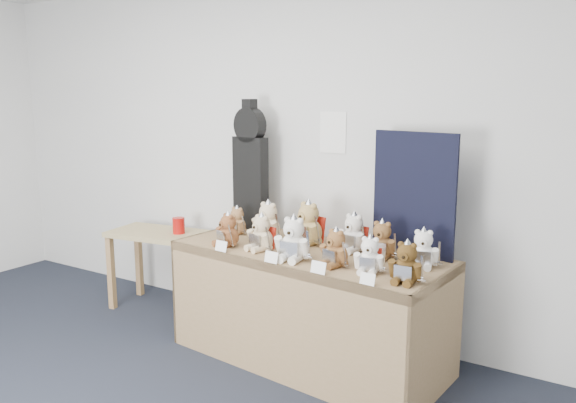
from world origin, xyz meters
The scene contains 22 objects.
room_shell centered at (0.55, 2.49, 1.52)m, with size 6.00×6.00×6.00m.
display_table centered at (0.64, 1.89, 0.61)m, with size 1.92×0.95×0.77m.
side_table centered at (-0.90, 2.14, 0.55)m, with size 0.86×0.55×0.67m.
guitar_case centered at (-0.05, 2.29, 1.25)m, with size 0.31×0.14×0.99m.
navy_board centered at (1.26, 2.26, 1.17)m, with size 0.59×0.02×0.79m, color black.
red_cup centered at (-0.70, 2.18, 0.73)m, with size 0.10×0.10×0.13m, color #B10F0B.
teddy_front_far_left centered at (0.12, 1.78, 0.87)m, with size 0.21×0.21×0.26m.
teddy_front_left centered at (0.38, 1.82, 0.88)m, with size 0.22×0.21×0.27m.
teddy_front_centre centered at (0.68, 1.73, 0.89)m, with size 0.26×0.22×0.31m.
teddy_front_right centered at (0.96, 1.76, 0.87)m, with size 0.21×0.20×0.26m.
teddy_front_far_right centered at (1.19, 1.75, 0.87)m, with size 0.20×0.18×0.24m.
teddy_front_end centered at (1.43, 1.69, 0.87)m, with size 0.21×0.17×0.26m.
teddy_back_left centered at (0.25, 2.09, 0.89)m, with size 0.25×0.21×0.31m.
teddy_back_centre_left centered at (0.56, 2.11, 0.90)m, with size 0.28×0.26×0.34m.
teddy_back_centre_right centered at (0.91, 2.12, 0.88)m, with size 0.24×0.21×0.29m.
teddy_back_right centered at (1.13, 2.06, 0.88)m, with size 0.22×0.18×0.27m.
teddy_back_end centered at (1.41, 2.02, 0.87)m, with size 0.22×0.20×0.26m.
teddy_back_far_left centered at (-0.03, 2.09, 0.86)m, with size 0.19×0.16×0.23m.
entry_card_a centered at (0.18, 1.64, 0.81)m, with size 0.10×0.00×0.07m, color white.
entry_card_b centered at (0.60, 1.60, 0.81)m, with size 0.10×0.00×0.07m, color white.
entry_card_c centered at (0.95, 1.57, 0.81)m, with size 0.10×0.00×0.07m, color white.
entry_card_d centered at (1.27, 1.54, 0.81)m, with size 0.09×0.00×0.06m, color white.
Camera 1 is at (2.43, -1.16, 1.78)m, focal length 35.00 mm.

